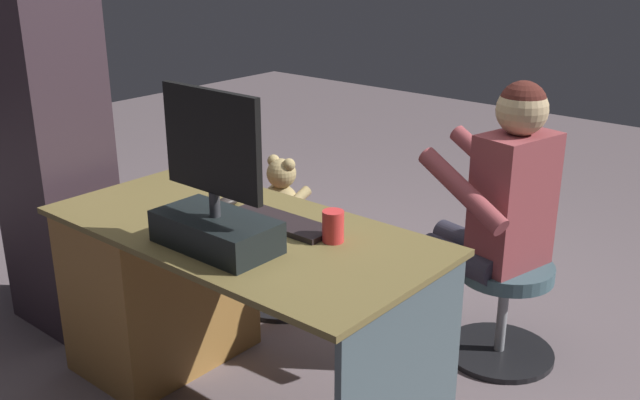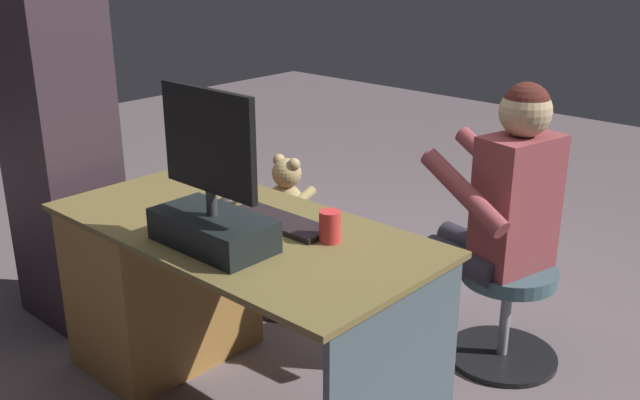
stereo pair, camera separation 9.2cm
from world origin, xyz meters
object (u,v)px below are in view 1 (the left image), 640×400
at_px(keyboard, 281,222).
at_px(cup, 333,226).
at_px(office_chair_teddy, 283,255).
at_px(visitor_chair, 503,302).
at_px(monitor, 215,208).
at_px(teddy_bear, 283,191).
at_px(person, 495,200).
at_px(tv_remote, 200,210).
at_px(computer_mouse, 228,201).
at_px(desk, 176,281).

xyz_separation_m(keyboard, cup, (-0.24, -0.00, 0.04)).
bearing_deg(office_chair_teddy, visitor_chair, -167.38).
relative_size(monitor, cup, 4.85).
distance_m(teddy_bear, visitor_chair, 1.11).
bearing_deg(person, office_chair_teddy, 12.62).
bearing_deg(teddy_bear, office_chair_teddy, 90.00).
relative_size(monitor, keyboard, 1.26).
bearing_deg(person, visitor_chair, -167.38).
xyz_separation_m(office_chair_teddy, visitor_chair, (-1.04, -0.23, 0.01)).
xyz_separation_m(monitor, person, (-0.46, -1.08, -0.16)).
bearing_deg(teddy_bear, tv_remote, 108.11).
distance_m(keyboard, teddy_bear, 0.81).
height_order(teddy_bear, person, person).
bearing_deg(cup, keyboard, 0.77).
height_order(monitor, visitor_chair, monitor).
bearing_deg(monitor, computer_mouse, -48.51).
relative_size(office_chair_teddy, person, 0.41).
distance_m(computer_mouse, office_chair_teddy, 0.79).
bearing_deg(computer_mouse, office_chair_teddy, -65.96).
bearing_deg(office_chair_teddy, teddy_bear, -90.00).
xyz_separation_m(keyboard, office_chair_teddy, (0.54, -0.58, -0.49)).
relative_size(computer_mouse, office_chair_teddy, 0.20).
relative_size(cup, teddy_bear, 0.35).
bearing_deg(desk, keyboard, -167.10).
distance_m(desk, computer_mouse, 0.43).
xyz_separation_m(tv_remote, teddy_bear, (0.23, -0.70, -0.16)).
distance_m(visitor_chair, person, 0.45).
xyz_separation_m(monitor, visitor_chair, (-0.53, -1.09, -0.61)).
distance_m(computer_mouse, visitor_chair, 1.23).
relative_size(desk, office_chair_teddy, 3.05).
height_order(keyboard, tv_remote, keyboard).
height_order(monitor, cup, monitor).
distance_m(monitor, keyboard, 0.31).
bearing_deg(keyboard, cup, -179.23).
bearing_deg(office_chair_teddy, tv_remote, 108.37).
bearing_deg(office_chair_teddy, desk, 94.50).
distance_m(keyboard, cup, 0.24).
bearing_deg(person, desk, 44.67).
xyz_separation_m(tv_remote, visitor_chair, (-0.82, -0.92, -0.48)).
relative_size(desk, visitor_chair, 3.17).
relative_size(tv_remote, office_chair_teddy, 0.31).
xyz_separation_m(desk, office_chair_teddy, (0.05, -0.69, -0.14)).
height_order(computer_mouse, visitor_chair, computer_mouse).
height_order(tv_remote, teddy_bear, teddy_bear).
distance_m(tv_remote, visitor_chair, 1.32).
bearing_deg(tv_remote, monitor, -177.93).
distance_m(desk, keyboard, 0.61).
relative_size(desk, person, 1.24).
height_order(computer_mouse, cup, cup).
xyz_separation_m(monitor, cup, (-0.27, -0.28, -0.08)).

